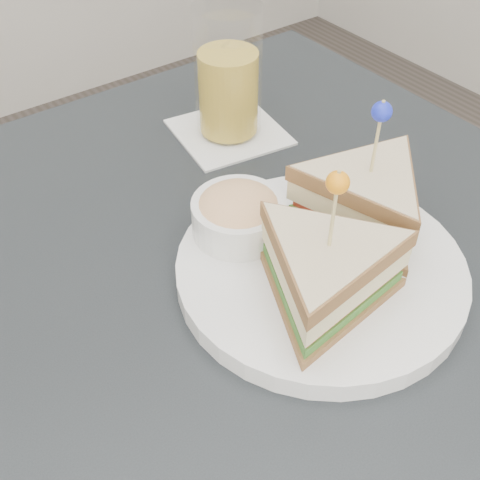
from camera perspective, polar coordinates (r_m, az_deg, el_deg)
table at (r=0.60m, az=-0.20°, el=-9.79°), size 0.80×0.80×0.75m
plate_meal at (r=0.53m, az=8.49°, el=-0.01°), size 0.34×0.34×0.15m
drink_set at (r=0.71m, az=-1.12°, el=14.81°), size 0.14×0.14×0.16m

